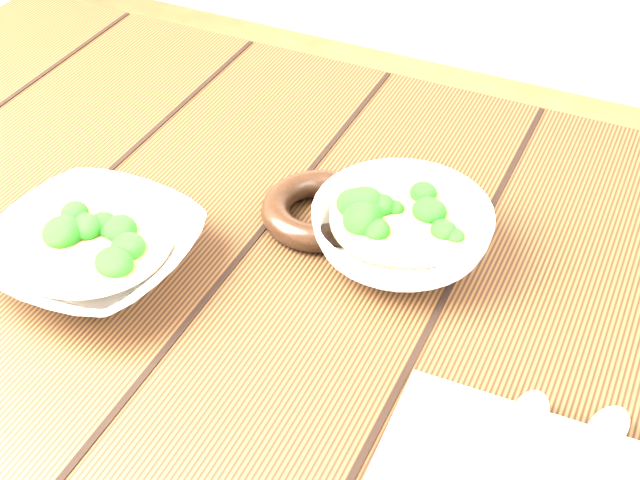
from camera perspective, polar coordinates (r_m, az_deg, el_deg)
table at (r=0.95m, az=-3.78°, el=-7.05°), size 1.20×0.80×0.75m
soup_bowl_front at (r=0.87m, az=-14.34°, el=-0.65°), size 0.20×0.20×0.05m
soup_bowl_back at (r=0.86m, az=5.22°, el=0.57°), size 0.21×0.21×0.06m
trivet at (r=0.90m, az=-0.05°, el=1.93°), size 0.13×0.13×0.03m
spoon_left at (r=0.72m, az=12.44°, el=-12.78°), size 0.03×0.18×0.01m
spoon_right at (r=0.72m, az=16.67°, el=-13.15°), size 0.06×0.18×0.01m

